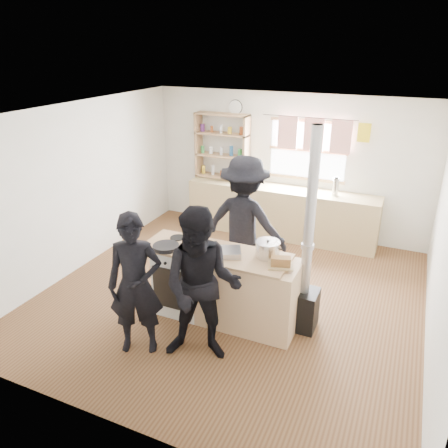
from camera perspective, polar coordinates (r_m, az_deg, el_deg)
The scene contains 14 objects.
ground at distance 6.21m, azimuth 1.03°, elevation -9.21°, with size 5.00×5.00×0.01m, color brown.
back_counter at distance 7.89m, azimuth 7.37°, elevation 1.55°, with size 3.40×0.55×0.90m, color tan.
shelving_unit at distance 8.09m, azimuth -0.26°, elevation 10.14°, with size 1.00×0.28×1.20m.
thermos at distance 7.51m, azimuth 14.38°, elevation 4.74°, with size 0.10×0.10×0.30m, color silver.
cooking_island at distance 5.49m, azimuth 0.21°, elevation -8.16°, with size 1.97×0.64×0.93m.
skillet_greens at distance 5.41m, azimuth -7.59°, elevation -2.94°, with size 0.46×0.46×0.05m.
roast_tray at distance 5.20m, azimuth 0.19°, elevation -3.67°, with size 0.45×0.40×0.07m.
stockpot_stove at distance 5.61m, azimuth -3.85°, elevation -1.23°, with size 0.21×0.21×0.18m.
stockpot_counter at distance 5.17m, azimuth 5.72°, elevation -3.28°, with size 0.29×0.29×0.22m.
bread_board at distance 4.98m, azimuth 7.42°, elevation -5.05°, with size 0.33×0.28×0.12m.
flue_heater at distance 5.33m, azimuth 10.50°, elevation -7.36°, with size 0.35×0.35×2.50m.
person_near_left at distance 4.91m, azimuth -11.48°, elevation -7.81°, with size 0.61×0.40×1.66m, color black.
person_near_right at distance 4.67m, azimuth -2.91°, elevation -8.20°, with size 0.86×0.67×1.78m, color black.
person_far at distance 6.09m, azimuth 2.69°, elevation 0.18°, with size 1.22×0.70×1.89m, color black.
Camera 1 is at (2.04, -4.86, 3.30)m, focal length 35.00 mm.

